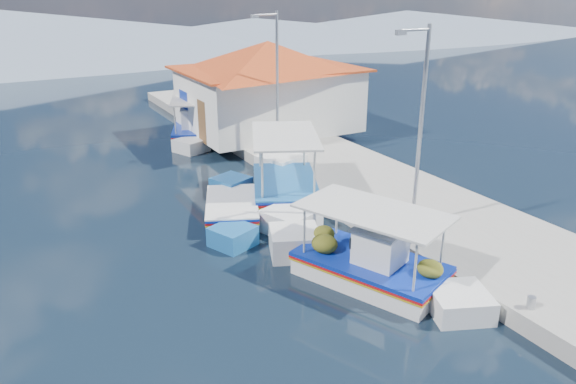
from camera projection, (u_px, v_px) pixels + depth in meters
ground at (321, 308)px, 13.56m from camera, size 160.00×160.00×0.00m
quay at (368, 186)px, 21.05m from camera, size 5.00×44.00×0.50m
bollards at (334, 191)px, 19.34m from camera, size 0.20×17.20×0.30m
main_caique at (369, 265)px, 14.69m from camera, size 3.76×6.45×2.30m
caique_green_canopy at (283, 190)px, 20.16m from camera, size 4.21×6.81×2.81m
caique_blue_hull at (230, 211)px, 18.62m from camera, size 3.09×5.28×1.02m
caique_far at (193, 130)px, 28.28m from camera, size 3.57×6.14×2.33m
harbor_building at (268, 84)px, 27.65m from camera, size 10.49×10.49×4.40m
lamp_post_near at (419, 119)px, 15.87m from camera, size 1.21×0.14×6.00m
lamp_post_far at (275, 76)px, 23.23m from camera, size 1.21×0.14×6.00m
mountain_ridge at (106, 36)px, 61.62m from camera, size 171.40×96.00×5.50m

